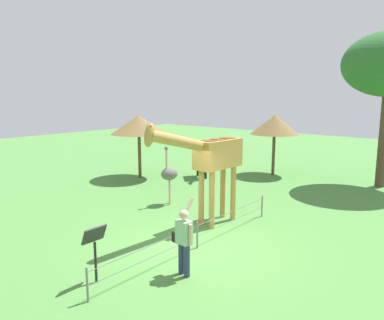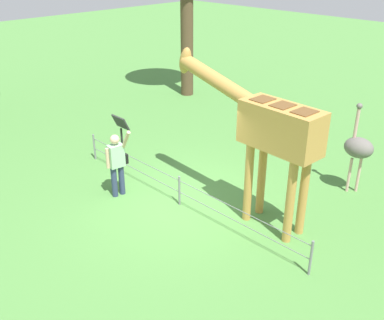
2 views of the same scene
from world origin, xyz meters
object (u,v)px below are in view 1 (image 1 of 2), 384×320
Objects in this scene: zebra at (202,155)px; shade_hut_near at (275,125)px; giraffe at (211,158)px; shade_hut_far at (139,125)px; visitor at (184,238)px; info_sign at (95,242)px; ostrich at (169,174)px.

shade_hut_near reaches higher than zebra.
giraffe is 7.63m from shade_hut_far.
shade_hut_near reaches higher than visitor.
info_sign is at bearing 10.84° from shade_hut_near.
shade_hut_far is (-6.26, -8.51, 1.76)m from visitor.
visitor is at bearing 36.49° from zebra.
giraffe is 2.97× the size of info_sign.
info_sign is at bearing -39.49° from visitor.
giraffe reaches higher than zebra.
visitor is 5.74m from ostrich.
visitor is 10.71m from shade_hut_far.
zebra is at bearing -156.22° from ostrich.
shade_hut_near is (-2.94, 2.42, 1.44)m from zebra.
ostrich is at bearing -107.42° from giraffe.
ostrich reaches higher than visitor.
visitor is 0.57× the size of shade_hut_near.
giraffe is at bearing 41.17° from zebra.
info_sign is at bearing 28.29° from ostrich.
ostrich is 6.19m from info_sign.
ostrich is (-0.82, -2.62, -1.02)m from giraffe.
zebra is (-5.20, -4.55, -1.03)m from giraffe.
shade_hut_far is at bearing -44.02° from shade_hut_near.
giraffe is 6.98m from zebra.
shade_hut_near is at bearing 135.98° from shade_hut_far.
shade_hut_far is 10.78m from info_sign.
shade_hut_far is (-2.35, -4.31, 1.48)m from ostrich.
shade_hut_near is (-11.22, -3.71, 1.70)m from visitor.
zebra is 0.53× the size of shade_hut_near.
giraffe is 1.26× the size of shade_hut_near.
zebra is at bearing 130.45° from shade_hut_far.
shade_hut_near is 13.10m from info_sign.
giraffe reaches higher than visitor.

